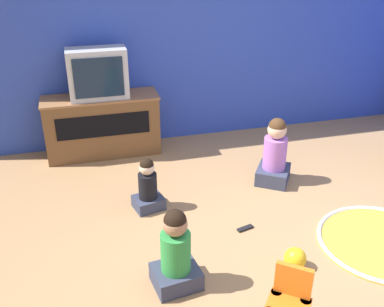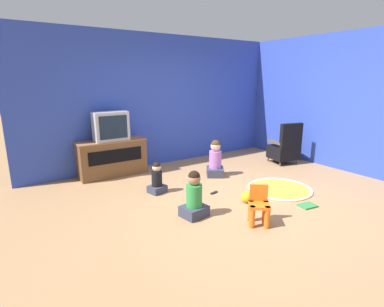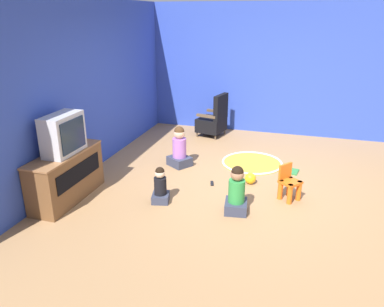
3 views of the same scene
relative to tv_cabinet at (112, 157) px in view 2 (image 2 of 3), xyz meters
name	(u,v)px [view 2 (image 2 of 3)]	position (x,y,z in m)	size (l,w,h in m)	color
ground_plane	(242,198)	(1.30, -2.24, -0.36)	(30.00, 30.00, 0.00)	#9E754C
wall_back	(161,101)	(1.22, 0.29, 1.00)	(5.85, 0.12, 2.72)	#2D47B2
wall_right	(361,104)	(4.09, -2.44, 1.00)	(0.12, 5.59, 2.72)	#2D47B2
tv_cabinet	(112,157)	(0.00, 0.00, 0.00)	(1.29, 0.43, 0.70)	brown
television	(111,126)	(0.00, -0.03, 0.61)	(0.63, 0.32, 0.54)	#B7B7BC
black_armchair	(285,148)	(3.45, -1.28, -0.01)	(0.64, 0.63, 0.91)	brown
yellow_kid_chair	(259,208)	(0.89, -2.99, -0.14)	(0.36, 0.35, 0.51)	orange
play_mat	(280,189)	(2.10, -2.31, -0.35)	(1.07, 1.07, 0.04)	gold
child_watching_left	(194,197)	(0.32, -2.35, -0.08)	(0.37, 0.33, 0.65)	#33384C
child_watching_center	(215,160)	(1.64, -1.12, -0.06)	(0.46, 0.47, 0.70)	#33384C
child_watching_right	(157,179)	(0.30, -1.28, -0.14)	(0.31, 0.29, 0.52)	#33384C
toy_ball	(247,197)	(1.25, -2.40, -0.27)	(0.17, 0.17, 0.17)	yellow
book	(308,206)	(1.89, -3.01, -0.35)	(0.27, 0.22, 0.02)	#337F3D
remote_control	(214,193)	(1.06, -1.84, -0.35)	(0.16, 0.08, 0.02)	black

